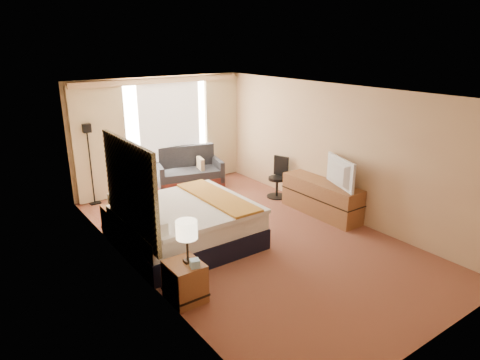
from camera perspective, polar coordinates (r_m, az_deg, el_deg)
floor at (r=7.79m, az=1.16°, el=-7.57°), size 4.20×7.00×0.02m
ceiling at (r=7.06m, az=1.30°, el=11.79°), size 4.20×7.00×0.02m
wall_back at (r=10.25m, az=-10.68°, el=6.14°), size 4.20×0.02×2.60m
wall_front at (r=5.16m, az=25.49°, el=-7.59°), size 4.20×0.02×2.60m
wall_left at (r=6.35m, az=-14.12°, el=-1.60°), size 0.02×7.00×2.60m
wall_right at (r=8.70m, az=12.37°, el=3.90°), size 0.02×7.00×2.60m
headboard at (r=6.54m, az=-14.45°, el=-1.21°), size 0.06×1.85×1.50m
nightstand_left at (r=6.00m, az=-7.35°, el=-13.25°), size 0.45×0.52×0.55m
nightstand_right at (r=8.06m, az=-15.97°, el=-5.27°), size 0.45×0.52×0.55m
media_dresser at (r=8.79m, az=10.77°, el=-2.35°), size 0.50×1.80×0.70m
window at (r=10.32m, az=-9.36°, el=6.42°), size 2.30×0.02×2.30m
curtains at (r=10.13m, az=-10.46°, el=6.64°), size 4.12×0.19×2.56m
bed at (r=7.41m, az=-7.26°, el=-5.89°), size 2.15×1.96×1.04m
loveseat at (r=10.31m, az=-6.85°, el=0.75°), size 1.69×1.18×0.96m
floor_lamp at (r=9.49m, az=-19.52°, el=4.05°), size 0.22×0.22×1.75m
desk_chair at (r=9.63m, az=5.12°, el=0.11°), size 0.45×0.45×0.92m
lamp_left at (r=5.66m, az=-7.13°, el=-6.71°), size 0.29×0.29×0.61m
lamp_right at (r=7.80m, az=-16.03°, el=-0.24°), size 0.29×0.29×0.60m
tissue_box at (r=5.73m, az=-6.06°, el=-11.00°), size 0.15×0.15×0.11m
telephone at (r=8.13m, az=-15.99°, el=-2.74°), size 0.18×0.15×0.06m
television at (r=8.32m, az=12.64°, el=0.97°), size 0.47×0.98×0.57m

